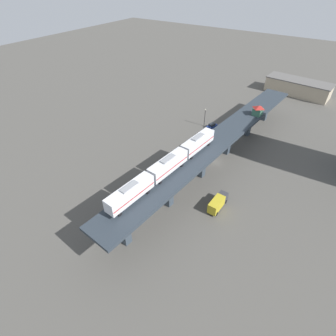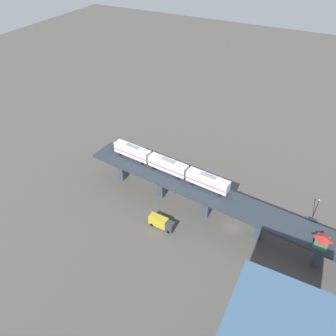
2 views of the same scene
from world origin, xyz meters
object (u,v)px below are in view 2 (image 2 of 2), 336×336
street_lamp (317,207)px  street_car_blue (312,223)px  subway_train (168,165)px  signal_hut (322,241)px  street_car_red (205,190)px  delivery_truck (161,222)px

street_lamp → street_car_blue: bearing=1.9°
street_car_blue → subway_train: bearing=-79.9°
street_car_blue → street_lamp: bearing=-178.1°
signal_hut → subway_train: bearing=-100.4°
subway_train → signal_hut: 43.05m
street_car_blue → street_car_red: size_ratio=1.06×
signal_hut → street_car_red: signal_hut is taller
signal_hut → street_car_red: size_ratio=0.78×
delivery_truck → signal_hut: bearing=96.7°
street_car_blue → delivery_truck: bearing=-61.8°
signal_hut → street_car_blue: (-14.97, -1.77, -9.68)m
street_car_red → street_lamp: (-4.11, 30.86, 3.17)m
subway_train → signal_hut: (7.77, 42.33, -0.74)m
street_car_blue → delivery_truck: (19.42, -36.27, 0.82)m
subway_train → street_car_blue: (-7.20, 40.56, -10.42)m
delivery_truck → street_lamp: 42.74m
delivery_truck → street_car_blue: bearing=118.2°
subway_train → delivery_truck: size_ratio=5.13×
subway_train → street_car_red: bearing=123.4°
subway_train → street_lamp: subway_train is taller
street_car_blue → street_car_red: 30.98m
street_car_blue → street_car_red: (0.87, -30.96, 0.00)m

